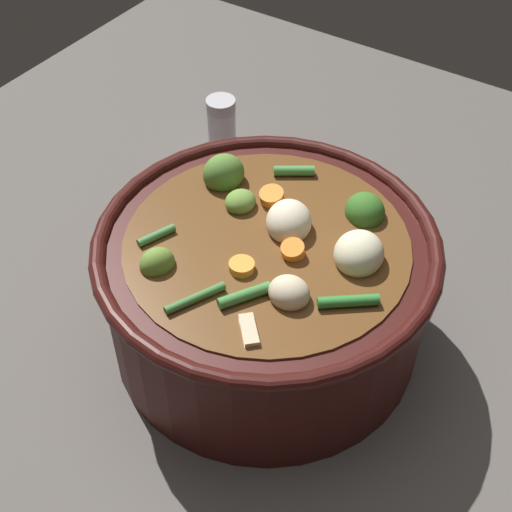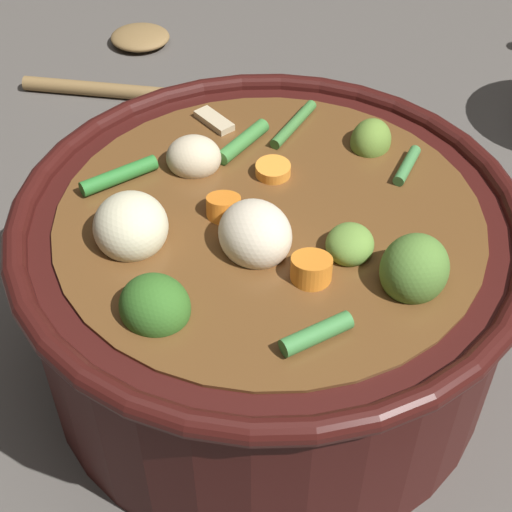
{
  "view_description": "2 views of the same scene",
  "coord_description": "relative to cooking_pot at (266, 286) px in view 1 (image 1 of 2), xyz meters",
  "views": [
    {
      "loc": [
        -0.24,
        0.38,
        0.56
      ],
      "look_at": [
        0.01,
        0.0,
        0.1
      ],
      "focal_mm": 51.24,
      "sensor_mm": 36.0,
      "label": 1
    },
    {
      "loc": [
        0.02,
        -0.34,
        0.42
      ],
      "look_at": [
        -0.01,
        -0.0,
        0.1
      ],
      "focal_mm": 54.25,
      "sensor_mm": 36.0,
      "label": 2
    }
  ],
  "objects": [
    {
      "name": "salt_shaker",
      "position": [
        0.2,
        -0.21,
        -0.03
      ],
      "size": [
        0.04,
        0.04,
        0.08
      ],
      "color": "silver",
      "rests_on": "ground_plane"
    },
    {
      "name": "ground_plane",
      "position": [
        0.0,
        0.0,
        -0.07
      ],
      "size": [
        1.1,
        1.1,
        0.0
      ],
      "primitive_type": "plane",
      "color": "#514C47"
    },
    {
      "name": "cooking_pot",
      "position": [
        0.0,
        0.0,
        0.0
      ],
      "size": [
        0.3,
        0.3,
        0.15
      ],
      "color": "#38110F",
      "rests_on": "ground_plane"
    }
  ]
}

